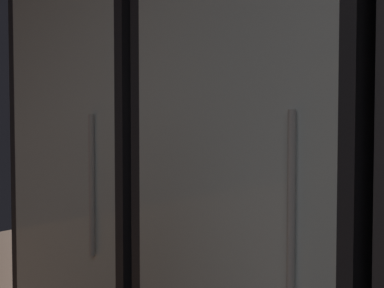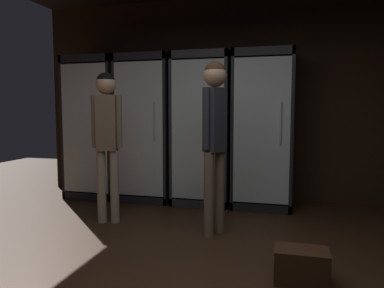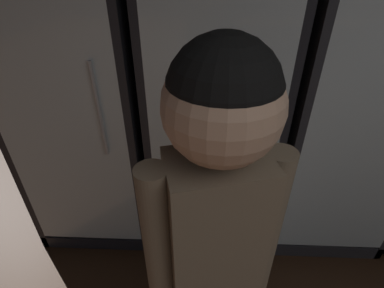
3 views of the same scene
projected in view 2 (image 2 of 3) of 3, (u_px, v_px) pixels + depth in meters
The scene contains 8 objects.
wall_back at pixel (244, 99), 5.04m from camera, with size 6.00×0.06×2.80m, color black.
cooler_far_left at pixel (98, 130), 5.27m from camera, with size 0.74×0.70×1.98m.
cooler_left at pixel (149, 130), 5.07m from camera, with size 0.74×0.70×1.98m.
cooler_center at pixel (204, 131), 4.87m from camera, with size 0.74×0.70×1.98m.
cooler_right at pixel (263, 131), 4.67m from camera, with size 0.74×0.70×1.98m.
shopper_near at pixel (107, 127), 3.92m from camera, with size 0.33×0.22×1.65m.
shopper_far at pixel (215, 126), 3.54m from camera, with size 0.23×0.26×1.71m.
wine_crate_floor at pixel (301, 266), 2.60m from camera, with size 0.38×0.24×0.25m, color #3D2314.
Camera 2 is at (0.57, -2.06, 1.24)m, focal length 33.86 mm.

